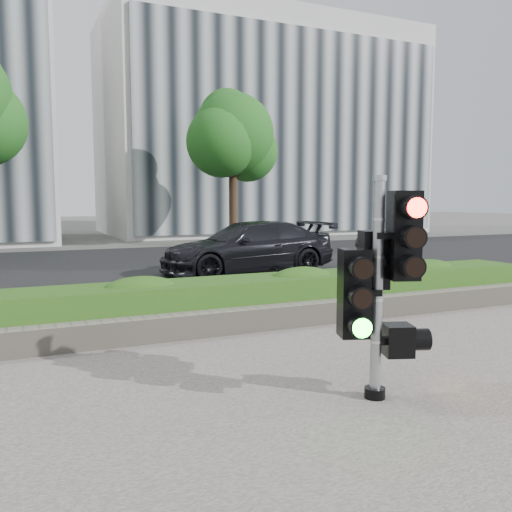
# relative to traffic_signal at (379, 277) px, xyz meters

# --- Properties ---
(ground) EXTENTS (120.00, 120.00, 0.00)m
(ground) POSITION_rel_traffic_signal_xyz_m (-0.32, 1.08, -1.22)
(ground) COLOR #51514C
(ground) RESTS_ON ground
(sidewalk) EXTENTS (16.00, 11.00, 0.03)m
(sidewalk) POSITION_rel_traffic_signal_xyz_m (-0.32, -1.42, -1.21)
(sidewalk) COLOR #9E9389
(sidewalk) RESTS_ON ground
(road) EXTENTS (60.00, 13.00, 0.02)m
(road) POSITION_rel_traffic_signal_xyz_m (-0.32, 11.08, -1.21)
(road) COLOR black
(road) RESTS_ON ground
(curb) EXTENTS (60.00, 0.25, 0.12)m
(curb) POSITION_rel_traffic_signal_xyz_m (-0.32, 4.23, -1.16)
(curb) COLOR gray
(curb) RESTS_ON ground
(stone_wall) EXTENTS (12.00, 0.32, 0.34)m
(stone_wall) POSITION_rel_traffic_signal_xyz_m (-0.32, 2.98, -1.02)
(stone_wall) COLOR gray
(stone_wall) RESTS_ON sidewalk
(hedge) EXTENTS (12.00, 1.00, 0.68)m
(hedge) POSITION_rel_traffic_signal_xyz_m (-0.32, 3.63, -0.85)
(hedge) COLOR #4E8C2B
(hedge) RESTS_ON sidewalk
(building_right) EXTENTS (18.00, 10.00, 12.00)m
(building_right) POSITION_rel_traffic_signal_xyz_m (10.68, 26.08, 4.78)
(building_right) COLOR #B7B7B2
(building_right) RESTS_ON ground
(tree_right) EXTENTS (4.10, 3.58, 6.53)m
(tree_right) POSITION_rel_traffic_signal_xyz_m (5.17, 16.63, 3.26)
(tree_right) COLOR black
(tree_right) RESTS_ON ground
(traffic_signal) EXTENTS (0.80, 0.66, 2.16)m
(traffic_signal) POSITION_rel_traffic_signal_xyz_m (0.00, 0.00, 0.00)
(traffic_signal) COLOR black
(traffic_signal) RESTS_ON sidewalk
(car_dark) EXTENTS (4.82, 2.23, 1.36)m
(car_dark) POSITION_rel_traffic_signal_xyz_m (2.46, 8.84, -0.52)
(car_dark) COLOR black
(car_dark) RESTS_ON road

